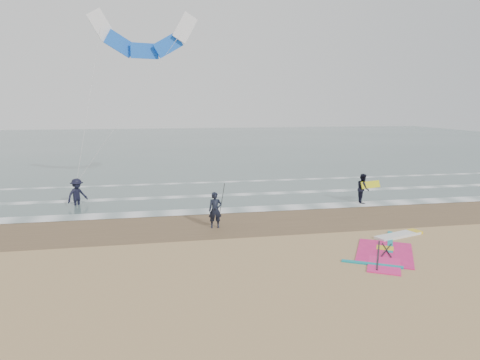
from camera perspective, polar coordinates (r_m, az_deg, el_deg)
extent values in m
plane|color=tan|center=(15.30, 9.24, -11.21)|extent=(120.00, 120.00, 0.00)
cube|color=#47605E|center=(61.82, -6.13, 4.88)|extent=(120.00, 80.00, 0.02)
cube|color=brown|center=(20.75, 3.57, -5.37)|extent=(120.00, 5.00, 0.01)
cube|color=white|center=(22.81, 2.20, -3.87)|extent=(120.00, 1.20, 0.02)
cube|color=white|center=(26.43, 0.36, -1.93)|extent=(120.00, 0.70, 0.02)
cube|color=white|center=(30.78, -1.26, -0.22)|extent=(120.00, 0.50, 0.01)
cube|color=white|center=(19.42, 20.31, -6.92)|extent=(2.31, 1.22, 0.11)
cube|color=yellow|center=(20.19, 22.27, -6.40)|extent=(0.55, 0.64, 0.12)
cube|color=#F51F78|center=(17.17, 18.72, -9.17)|extent=(3.15, 3.48, 0.04)
cube|color=#F51F78|center=(15.89, 18.66, -10.72)|extent=(1.74, 1.94, 0.04)
cube|color=#0C8C99|center=(18.56, 19.38, -7.75)|extent=(1.61, 2.59, 0.04)
cube|color=#0C8C99|center=(15.87, 17.18, -10.66)|extent=(1.89, 1.20, 0.04)
cube|color=yellow|center=(17.66, 18.77, -8.62)|extent=(0.81, 0.78, 0.05)
cylinder|color=black|center=(16.84, 17.95, -9.41)|extent=(1.66, 2.83, 0.05)
cylinder|color=black|center=(17.39, 18.96, -8.79)|extent=(1.11, 1.23, 0.04)
cylinder|color=black|center=(17.39, 18.96, -8.79)|extent=(0.53, 1.55, 0.04)
imported|color=black|center=(19.33, -3.33, -4.03)|extent=(0.61, 0.42, 1.64)
imported|color=black|center=(25.10, 16.07, -1.08)|extent=(0.84, 0.96, 1.68)
imported|color=black|center=(25.11, -20.93, -1.13)|extent=(1.35, 1.34, 1.87)
cylinder|color=black|center=(19.28, -2.45, -2.89)|extent=(0.17, 0.86, 1.82)
cube|color=yellow|center=(25.16, 17.01, -0.59)|extent=(1.30, 0.51, 0.39)
cube|color=white|center=(27.85, -18.07, 19.07)|extent=(1.60, 0.51, 1.91)
cube|color=blue|center=(27.60, -15.71, 17.09)|extent=(1.88, 0.58, 1.63)
cube|color=blue|center=(27.49, -12.61, 16.45)|extent=(1.66, 0.52, 0.91)
cube|color=blue|center=(27.54, -9.56, 17.34)|extent=(1.88, 0.58, 1.63)
cube|color=white|center=(27.74, -7.35, 19.50)|extent=(1.60, 0.51, 1.91)
cylinder|color=beige|center=(26.07, -19.49, 9.86)|extent=(1.42, 3.04, 8.84)
cylinder|color=beige|center=(25.82, -14.02, 10.14)|extent=(6.32, 3.04, 8.85)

